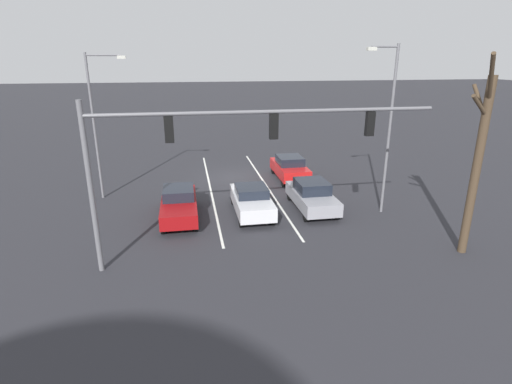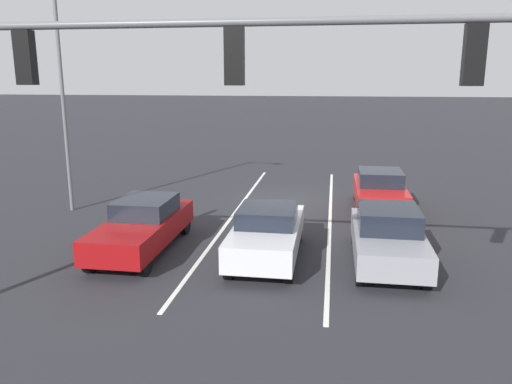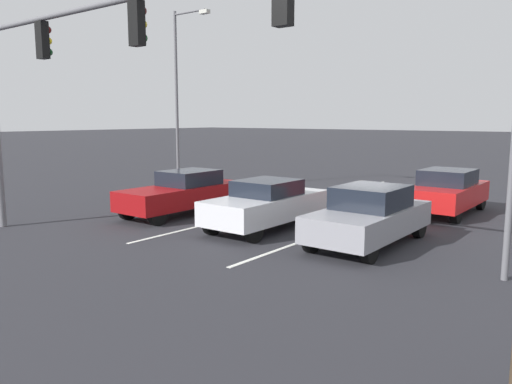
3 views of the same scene
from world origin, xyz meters
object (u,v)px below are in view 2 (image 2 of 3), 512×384
at_px(car_maroon_rightlane_front, 143,225).
at_px(traffic_signal_gantry, 109,88).
at_px(car_silver_midlane_front, 267,232).
at_px(street_lamp_right_shoulder, 68,87).
at_px(car_red_leftlane_second, 380,190).
at_px(car_gray_leftlane_front, 388,236).

bearing_deg(car_maroon_rightlane_front, traffic_signal_gantry, 107.04).
xyz_separation_m(car_silver_midlane_front, traffic_signal_gantry, (2.22, 4.79, 4.07)).
bearing_deg(street_lamp_right_shoulder, traffic_signal_gantry, 122.85).
distance_m(car_maroon_rightlane_front, street_lamp_right_shoulder, 6.99).
bearing_deg(street_lamp_right_shoulder, car_silver_midlane_front, 152.81).
relative_size(car_silver_midlane_front, traffic_signal_gantry, 0.33).
bearing_deg(car_red_leftlane_second, car_gray_leftlane_front, 87.38).
xyz_separation_m(car_gray_leftlane_front, car_red_leftlane_second, (-0.26, -5.75, 0.01)).
relative_size(car_maroon_rightlane_front, car_silver_midlane_front, 1.08).
height_order(car_red_leftlane_second, traffic_signal_gantry, traffic_signal_gantry).
xyz_separation_m(car_maroon_rightlane_front, street_lamp_right_shoulder, (4.22, -3.96, 3.91)).
bearing_deg(street_lamp_right_shoulder, car_gray_leftlane_front, 160.62).
bearing_deg(car_red_leftlane_second, traffic_signal_gantry, 61.49).
xyz_separation_m(car_gray_leftlane_front, traffic_signal_gantry, (5.53, 4.92, 4.06)).
xyz_separation_m(car_red_leftlane_second, traffic_signal_gantry, (5.79, 10.66, 4.04)).
distance_m(car_red_leftlane_second, traffic_signal_gantry, 12.79).
height_order(car_red_leftlane_second, street_lamp_right_shoulder, street_lamp_right_shoulder).
distance_m(car_red_leftlane_second, street_lamp_right_shoulder, 12.29).
distance_m(car_gray_leftlane_front, car_red_leftlane_second, 5.75).
height_order(car_gray_leftlane_front, car_silver_midlane_front, car_gray_leftlane_front).
xyz_separation_m(car_silver_midlane_front, car_red_leftlane_second, (-3.58, -5.87, 0.03)).
xyz_separation_m(car_silver_midlane_front, street_lamp_right_shoulder, (7.95, -4.08, 3.92)).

